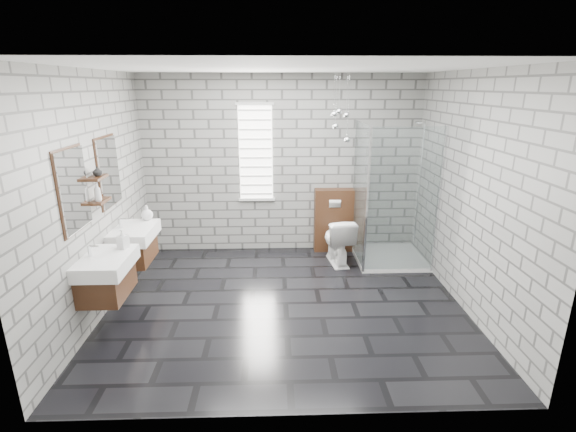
{
  "coord_description": "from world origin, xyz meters",
  "views": [
    {
      "loc": [
        -0.12,
        -4.5,
        2.53
      ],
      "look_at": [
        0.04,
        0.35,
        1.0
      ],
      "focal_mm": 26.0,
      "sensor_mm": 36.0,
      "label": 1
    }
  ],
  "objects_px": {
    "shower_enclosure": "(386,230)",
    "vanity_left": "(103,265)",
    "vanity_right": "(131,235)",
    "toilet": "(338,240)",
    "cistern_panel": "(333,220)"
  },
  "relations": [
    {
      "from": "shower_enclosure",
      "to": "vanity_left",
      "type": "bearing_deg",
      "value": -153.91
    },
    {
      "from": "vanity_right",
      "to": "toilet",
      "type": "bearing_deg",
      "value": 16.28
    },
    {
      "from": "toilet",
      "to": "cistern_panel",
      "type": "bearing_deg",
      "value": -97.37
    },
    {
      "from": "cistern_panel",
      "to": "toilet",
      "type": "bearing_deg",
      "value": -90.0
    },
    {
      "from": "cistern_panel",
      "to": "vanity_left",
      "type": "bearing_deg",
      "value": -141.08
    },
    {
      "from": "cistern_panel",
      "to": "toilet",
      "type": "distance_m",
      "value": 0.51
    },
    {
      "from": "vanity_right",
      "to": "toilet",
      "type": "xyz_separation_m",
      "value": [
        2.71,
        0.79,
        -0.41
      ]
    },
    {
      "from": "cistern_panel",
      "to": "toilet",
      "type": "xyz_separation_m",
      "value": [
        0.0,
        -0.49,
        -0.15
      ]
    },
    {
      "from": "toilet",
      "to": "shower_enclosure",
      "type": "bearing_deg",
      "value": 170.21
    },
    {
      "from": "vanity_left",
      "to": "cistern_panel",
      "type": "xyz_separation_m",
      "value": [
        2.71,
        2.19,
        -0.26
      ]
    },
    {
      "from": "vanity_left",
      "to": "shower_enclosure",
      "type": "distance_m",
      "value": 3.8
    },
    {
      "from": "vanity_left",
      "to": "cistern_panel",
      "type": "distance_m",
      "value": 3.49
    },
    {
      "from": "vanity_left",
      "to": "vanity_right",
      "type": "distance_m",
      "value": 0.91
    },
    {
      "from": "vanity_left",
      "to": "toilet",
      "type": "bearing_deg",
      "value": 32.1
    },
    {
      "from": "vanity_right",
      "to": "vanity_left",
      "type": "bearing_deg",
      "value": -90.0
    }
  ]
}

